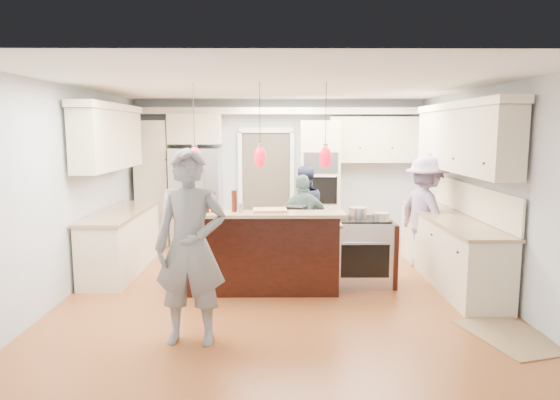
% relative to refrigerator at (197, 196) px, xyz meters
% --- Properties ---
extents(ground_plane, '(6.00, 6.00, 0.00)m').
position_rel_refrigerator_xyz_m(ground_plane, '(1.55, -2.64, -0.90)').
color(ground_plane, '#A4562D').
rests_on(ground_plane, ground).
extents(room_shell, '(5.54, 6.04, 2.72)m').
position_rel_refrigerator_xyz_m(room_shell, '(1.55, -2.64, 0.92)').
color(room_shell, '#B2BCC6').
rests_on(room_shell, ground).
extents(refrigerator, '(0.90, 0.70, 1.80)m').
position_rel_refrigerator_xyz_m(refrigerator, '(0.00, 0.00, 0.00)').
color(refrigerator, '#B7B7BC').
rests_on(refrigerator, ground).
extents(oven_column, '(0.72, 0.69, 2.30)m').
position_rel_refrigerator_xyz_m(oven_column, '(2.30, 0.03, 0.25)').
color(oven_column, beige).
rests_on(oven_column, ground).
extents(back_upper_cabinets, '(5.30, 0.61, 2.54)m').
position_rel_refrigerator_xyz_m(back_upper_cabinets, '(0.80, 0.12, 0.77)').
color(back_upper_cabinets, beige).
rests_on(back_upper_cabinets, ground).
extents(right_counter_run, '(0.64, 3.10, 2.51)m').
position_rel_refrigerator_xyz_m(right_counter_run, '(3.99, -2.34, 0.16)').
color(right_counter_run, beige).
rests_on(right_counter_run, ground).
extents(left_cabinets, '(0.64, 2.30, 2.51)m').
position_rel_refrigerator_xyz_m(left_cabinets, '(-0.89, -1.84, 0.16)').
color(left_cabinets, beige).
rests_on(left_cabinets, ground).
extents(kitchen_island, '(2.10, 1.46, 1.12)m').
position_rel_refrigerator_xyz_m(kitchen_island, '(1.30, -2.57, -0.41)').
color(kitchen_island, black).
rests_on(kitchen_island, ground).
extents(island_range, '(0.82, 0.71, 0.92)m').
position_rel_refrigerator_xyz_m(island_range, '(2.71, -2.49, -0.44)').
color(island_range, '#B7B7BC').
rests_on(island_range, ground).
extents(pendant_lights, '(1.75, 0.15, 1.03)m').
position_rel_refrigerator_xyz_m(pendant_lights, '(1.30, -3.15, 0.90)').
color(pendant_lights, black).
rests_on(pendant_lights, ground).
extents(person_bar_end, '(0.73, 0.50, 1.96)m').
position_rel_refrigerator_xyz_m(person_bar_end, '(0.65, -4.44, 0.08)').
color(person_bar_end, slate).
rests_on(person_bar_end, ground).
extents(person_far_left, '(0.84, 0.70, 1.54)m').
position_rel_refrigerator_xyz_m(person_far_left, '(1.95, -1.04, -0.13)').
color(person_far_left, '#292F50').
rests_on(person_far_left, ground).
extents(person_far_right, '(0.91, 0.53, 1.46)m').
position_rel_refrigerator_xyz_m(person_far_right, '(1.91, -1.78, -0.17)').
color(person_far_right, slate).
rests_on(person_far_right, ground).
extents(person_range_side, '(1.02, 1.28, 1.74)m').
position_rel_refrigerator_xyz_m(person_range_side, '(3.80, -1.72, -0.03)').
color(person_range_side, '#8978A2').
rests_on(person_range_side, ground).
extents(floor_rug, '(0.98, 1.21, 0.01)m').
position_rel_refrigerator_xyz_m(floor_rug, '(3.95, -4.34, -0.89)').
color(floor_rug, '#90734E').
rests_on(floor_rug, ground).
extents(water_bottle, '(0.07, 0.07, 0.30)m').
position_rel_refrigerator_xyz_m(water_bottle, '(0.37, -3.13, 0.37)').
color(water_bottle, silver).
rests_on(water_bottle, kitchen_island).
extents(beer_bottle_a, '(0.07, 0.07, 0.25)m').
position_rel_refrigerator_xyz_m(beer_bottle_a, '(0.71, -3.13, 0.34)').
color(beer_bottle_a, '#44180C').
rests_on(beer_bottle_a, kitchen_island).
extents(beer_bottle_b, '(0.07, 0.07, 0.23)m').
position_rel_refrigerator_xyz_m(beer_bottle_b, '(0.64, -3.20, 0.34)').
color(beer_bottle_b, '#44180C').
rests_on(beer_bottle_b, kitchen_island).
extents(beer_bottle_c, '(0.09, 0.09, 0.27)m').
position_rel_refrigerator_xyz_m(beer_bottle_c, '(0.97, -3.11, 0.35)').
color(beer_bottle_c, '#44180C').
rests_on(beer_bottle_c, kitchen_island).
extents(drink_can, '(0.08, 0.08, 0.11)m').
position_rel_refrigerator_xyz_m(drink_can, '(1.06, -3.16, 0.28)').
color(drink_can, '#B7B7BC').
rests_on(drink_can, kitchen_island).
extents(cutting_board, '(0.44, 0.32, 0.03)m').
position_rel_refrigerator_xyz_m(cutting_board, '(1.42, -3.11, 0.24)').
color(cutting_board, tan).
rests_on(cutting_board, kitchen_island).
extents(pot_large, '(0.25, 0.25, 0.15)m').
position_rel_refrigerator_xyz_m(pot_large, '(2.63, -2.42, 0.09)').
color(pot_large, '#B7B7BC').
rests_on(pot_large, island_range).
extents(pot_small, '(0.22, 0.22, 0.11)m').
position_rel_refrigerator_xyz_m(pot_small, '(2.91, -2.67, 0.08)').
color(pot_small, '#B7B7BC').
rests_on(pot_small, island_range).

